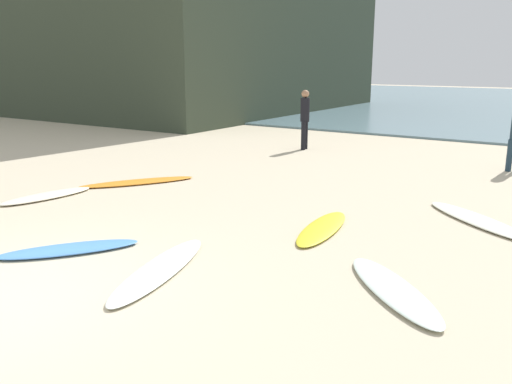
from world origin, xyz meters
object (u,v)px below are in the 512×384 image
at_px(surfboard_4, 47,196).
at_px(surfboard_6, 478,220).
at_px(surfboard_0, 138,182).
at_px(surfboard_1, 393,289).
at_px(surfboard_5, 69,249).
at_px(beachgoer_near, 305,116).
at_px(surfboard_3, 160,269).
at_px(surfboard_2, 322,228).

distance_m(surfboard_4, surfboard_6, 8.21).
height_order(surfboard_0, surfboard_1, surfboard_1).
height_order(surfboard_1, surfboard_5, surfboard_1).
bearing_deg(surfboard_1, beachgoer_near, -101.55).
xyz_separation_m(surfboard_4, surfboard_5, (3.04, -1.74, -0.00)).
relative_size(surfboard_3, surfboard_6, 0.97).
xyz_separation_m(surfboard_2, surfboard_3, (-0.93, -2.78, -0.00)).
distance_m(surfboard_0, surfboard_4, 2.03).
bearing_deg(surfboard_1, surfboard_6, -139.35).
xyz_separation_m(surfboard_1, beachgoer_near, (-6.14, 8.73, 0.99)).
height_order(surfboard_1, surfboard_6, surfboard_1).
distance_m(surfboard_1, beachgoer_near, 10.72).
height_order(surfboard_0, surfboard_5, surfboard_5).
bearing_deg(surfboard_5, surfboard_3, 42.30).
height_order(surfboard_1, beachgoer_near, beachgoer_near).
relative_size(surfboard_1, surfboard_2, 1.02).
distance_m(surfboard_5, surfboard_6, 6.67).
distance_m(surfboard_0, surfboard_5, 4.45).
distance_m(surfboard_2, surfboard_3, 2.93).
distance_m(surfboard_2, beachgoer_near, 8.32).
xyz_separation_m(surfboard_0, surfboard_6, (7.03, 1.20, 0.00)).
height_order(surfboard_2, surfboard_3, same).
xyz_separation_m(surfboard_3, surfboard_5, (-1.61, -0.22, 0.01)).
bearing_deg(surfboard_1, surfboard_3, -25.16).
bearing_deg(surfboard_4, surfboard_1, -177.61).
xyz_separation_m(surfboard_1, surfboard_4, (-7.41, 0.44, -0.00)).
bearing_deg(surfboard_5, surfboard_4, -175.09).
height_order(surfboard_3, surfboard_6, surfboard_6).
bearing_deg(surfboard_4, surfboard_0, -99.89).
distance_m(surfboard_1, surfboard_5, 4.56).
distance_m(surfboard_4, beachgoer_near, 8.45).
height_order(surfboard_1, surfboard_4, surfboard_1).
distance_m(surfboard_2, surfboard_6, 2.75).
relative_size(surfboard_1, surfboard_3, 0.85).
distance_m(surfboard_0, beachgoer_near, 6.46).
bearing_deg(surfboard_2, surfboard_5, -140.79).
bearing_deg(surfboard_6, surfboard_5, 175.87).
xyz_separation_m(surfboard_1, surfboard_3, (-2.76, -1.09, -0.01)).
bearing_deg(surfboard_0, beachgoer_near, 114.53).
bearing_deg(surfboard_1, surfboard_4, -50.02).
xyz_separation_m(surfboard_0, surfboard_5, (2.49, -3.69, 0.01)).
relative_size(surfboard_4, surfboard_6, 0.76).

